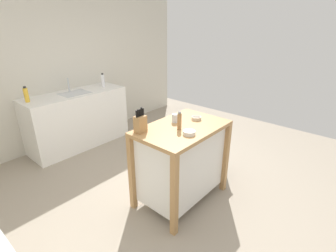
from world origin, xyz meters
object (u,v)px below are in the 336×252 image
Objects in this scene: drinking_cup at (175,118)px; bowl_stoneware_deep at (189,133)px; kitchen_island at (181,160)px; bottle_hand_soap at (103,80)px; bowl_ceramic_small at (196,118)px; bottle_dish_soap at (26,95)px; sink_faucet at (68,85)px; trash_bin at (212,150)px; knife_block at (140,123)px; pepper_grinder at (179,121)px.

bowl_stoneware_deep is at bearing -116.95° from drinking_cup.
kitchen_island is 10.81× the size of drinking_cup.
bottle_hand_soap reaches higher than kitchen_island.
bottle_dish_soap is (-0.96, 2.23, 0.07)m from bowl_ceramic_small.
bowl_ceramic_small is at bearing -83.31° from sink_faucet.
bottle_hand_soap is (0.50, 2.04, 0.04)m from drinking_cup.
bottle_dish_soap reaches higher than sink_faucet.
bottle_dish_soap reaches higher than bowl_stoneware_deep.
kitchen_island is at bearing -175.90° from trash_bin.
trash_bin is 2.49m from sink_faucet.
knife_block is 0.40m from pepper_grinder.
pepper_grinder is (-0.12, -0.16, 0.05)m from drinking_cup.
knife_block is at bearing 149.74° from kitchen_island.
trash_bin is 2.81× the size of bottle_dish_soap.
sink_faucet is at bearing 164.60° from bottle_hand_soap.
drinking_cup is 0.48× the size of pepper_grinder.
bottle_hand_soap reaches higher than bowl_stoneware_deep.
trash_bin is (0.48, 0.05, -0.63)m from bowl_ceramic_small.
drinking_cup is 0.42× the size of bottle_dish_soap.
bottle_hand_soap reaches higher than trash_bin.
bowl_ceramic_small is 2.34m from sink_faucet.
sink_faucet is 0.69m from bottle_dish_soap.
knife_block reaches higher than bowl_stoneware_deep.
trash_bin is (0.82, 0.07, -0.70)m from pepper_grinder.
bowl_stoneware_deep is 0.56× the size of sink_faucet.
bowl_stoneware_deep is at bearing -104.87° from pepper_grinder.
bowl_ceramic_small is 0.18× the size of trash_bin.
bottle_hand_soap is (0.28, 2.17, 0.07)m from bowl_ceramic_small.
bowl_stoneware_deep is 1.31× the size of drinking_cup.
trash_bin is 2.24m from bottle_hand_soap.
bottle_hand_soap is at bearing 64.32° from knife_block.
pepper_grinder is (-0.34, -0.02, 0.07)m from bowl_ceramic_small.
knife_block reaches higher than sink_faucet.
bowl_ceramic_small is 0.26m from drinking_cup.
drinking_cup is 2.19m from sink_faucet.
bowl_ceramic_small is 0.49× the size of bottle_dish_soap.
sink_faucet is at bearing 96.69° from bowl_ceramic_small.
bowl_stoneware_deep is (0.27, -0.41, -0.07)m from knife_block.
bottle_dish_soap is at bearing 107.32° from kitchen_island.
bowl_ceramic_small reaches higher than kitchen_island.
bottle_hand_soap is at bearing 95.46° from trash_bin.
knife_block reaches higher than bowl_ceramic_small.
sink_faucet is (0.38, 2.10, -0.00)m from knife_block.
trash_bin is 2.66× the size of bottle_hand_soap.
bowl_stoneware_deep is 2.51m from sink_faucet.
bottle_dish_soap is (-0.69, 2.23, 0.49)m from kitchen_island.
knife_block is 1.35m from trash_bin.
bottle_hand_soap is at bearing 74.20° from pepper_grinder.
pepper_grinder is at bearing -174.84° from trash_bin.
bowl_ceramic_small is (0.27, 0.00, 0.43)m from kitchen_island.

